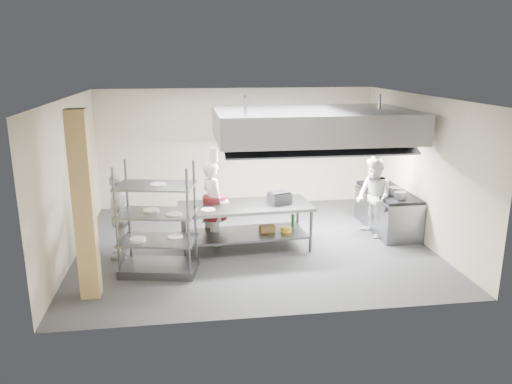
{
  "coord_description": "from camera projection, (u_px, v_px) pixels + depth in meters",
  "views": [
    {
      "loc": [
        -1.31,
        -9.58,
        3.71
      ],
      "look_at": [
        0.09,
        0.2,
        1.06
      ],
      "focal_mm": 35.0,
      "sensor_mm": 36.0,
      "label": 1
    }
  ],
  "objects": [
    {
      "name": "range_top",
      "position": [
        388.0,
        192.0,
        10.97
      ],
      "size": [
        0.78,
        1.96,
        0.06
      ],
      "primitive_type": "cube",
      "color": "black",
      "rests_on": "cooking_range"
    },
    {
      "name": "exhaust_hood",
      "position": [
        313.0,
        124.0,
        10.24
      ],
      "size": [
        4.0,
        2.5,
        0.6
      ],
      "primitive_type": "cube",
      "color": "gray",
      "rests_on": "ceiling"
    },
    {
      "name": "floor",
      "position": [
        253.0,
        244.0,
        10.3
      ],
      "size": [
        7.0,
        7.0,
        0.0
      ],
      "primitive_type": "plane",
      "color": "#303032",
      "rests_on": "ground"
    },
    {
      "name": "wall_shelf",
      "position": [
        307.0,
        147.0,
        12.87
      ],
      "size": [
        1.5,
        0.28,
        0.04
      ],
      "primitive_type": "cube",
      "color": "gray",
      "rests_on": "wall_back"
    },
    {
      "name": "column",
      "position": [
        84.0,
        206.0,
        7.69
      ],
      "size": [
        0.3,
        0.3,
        3.0
      ],
      "primitive_type": "cube",
      "color": "tan",
      "rests_on": "floor"
    },
    {
      "name": "wicker_basket",
      "position": [
        267.0,
        228.0,
        10.08
      ],
      "size": [
        0.32,
        0.24,
        0.13
      ],
      "primitive_type": "cube",
      "rotation": [
        0.0,
        0.0,
        0.1
      ],
      "color": "brown",
      "rests_on": "island_undershelf"
    },
    {
      "name": "chef_head",
      "position": [
        213.0,
        203.0,
        10.12
      ],
      "size": [
        0.65,
        0.75,
        1.73
      ],
      "primitive_type": "imported",
      "rotation": [
        0.0,
        0.0,
        2.04
      ],
      "color": "white",
      "rests_on": "floor"
    },
    {
      "name": "chef_line",
      "position": [
        373.0,
        198.0,
        10.58
      ],
      "size": [
        0.77,
        0.92,
        1.7
      ],
      "primitive_type": "imported",
      "rotation": [
        0.0,
        0.0,
        -1.41
      ],
      "color": "white",
      "rests_on": "floor"
    },
    {
      "name": "griddle",
      "position": [
        279.0,
        198.0,
        9.98
      ],
      "size": [
        0.5,
        0.45,
        0.2
      ],
      "primitive_type": "cube",
      "rotation": [
        0.0,
        0.0,
        0.37
      ],
      "color": "slate",
      "rests_on": "island_worktop"
    },
    {
      "name": "hood_strip_b",
      "position": [
        354.0,
        139.0,
        10.44
      ],
      "size": [
        1.6,
        0.12,
        0.04
      ],
      "primitive_type": "cube",
      "color": "white",
      "rests_on": "exhaust_hood"
    },
    {
      "name": "wall_right",
      "position": [
        419.0,
        168.0,
        10.39
      ],
      "size": [
        0.0,
        6.0,
        6.0
      ],
      "primitive_type": "plane",
      "rotation": [
        1.57,
        0.0,
        -1.57
      ],
      "color": "#BCB096",
      "rests_on": "ground"
    },
    {
      "name": "chef_plating",
      "position": [
        119.0,
        216.0,
        9.42
      ],
      "size": [
        0.45,
        0.99,
        1.67
      ],
      "primitive_type": "imported",
      "rotation": [
        0.0,
        0.0,
        -1.61
      ],
      "color": "silver",
      "rests_on": "floor"
    },
    {
      "name": "ceiling",
      "position": [
        253.0,
        97.0,
        9.52
      ],
      "size": [
        7.0,
        7.0,
        0.0
      ],
      "primitive_type": "plane",
      "rotation": [
        3.14,
        0.0,
        0.0
      ],
      "color": "silver",
      "rests_on": "wall_back"
    },
    {
      "name": "island_undershelf",
      "position": [
        245.0,
        234.0,
        10.02
      ],
      "size": [
        2.45,
        1.12,
        0.04
      ],
      "primitive_type": "cube",
      "rotation": [
        0.0,
        0.0,
        0.06
      ],
      "color": "slate",
      "rests_on": "island"
    },
    {
      "name": "stockpot",
      "position": [
        395.0,
        192.0,
        10.51
      ],
      "size": [
        0.27,
        0.27,
        0.19
      ],
      "primitive_type": "cylinder",
      "color": "slate",
      "rests_on": "range_top"
    },
    {
      "name": "pass_rack",
      "position": [
        157.0,
        219.0,
        8.71
      ],
      "size": [
        1.45,
        1.01,
        1.99
      ],
      "primitive_type": null,
      "rotation": [
        0.0,
        0.0,
        -0.19
      ],
      "color": "slate",
      "rests_on": "floor"
    },
    {
      "name": "island",
      "position": [
        245.0,
        226.0,
        9.98
      ],
      "size": [
        2.67,
        1.24,
        0.91
      ],
      "primitive_type": null,
      "rotation": [
        0.0,
        0.0,
        0.06
      ],
      "color": "gray",
      "rests_on": "floor"
    },
    {
      "name": "plate_stack",
      "position": [
        158.0,
        239.0,
        8.8
      ],
      "size": [
        0.28,
        0.28,
        0.05
      ],
      "primitive_type": "cylinder",
      "color": "white",
      "rests_on": "pass_rack"
    },
    {
      "name": "hood_strip_a",
      "position": [
        270.0,
        141.0,
        10.2
      ],
      "size": [
        1.6,
        0.12,
        0.04
      ],
      "primitive_type": "cube",
      "color": "white",
      "rests_on": "exhaust_hood"
    },
    {
      "name": "cooking_range",
      "position": [
        387.0,
        211.0,
        11.09
      ],
      "size": [
        0.8,
        2.0,
        0.84
      ],
      "primitive_type": "cube",
      "color": "slate",
      "rests_on": "floor"
    },
    {
      "name": "wall_left",
      "position": [
        70.0,
        179.0,
        9.43
      ],
      "size": [
        0.0,
        6.0,
        6.0
      ],
      "primitive_type": "plane",
      "rotation": [
        1.57,
        0.0,
        1.57
      ],
      "color": "#BCB096",
      "rests_on": "ground"
    },
    {
      "name": "wall_back",
      "position": [
        237.0,
        148.0,
        12.78
      ],
      "size": [
        7.0,
        0.0,
        7.0
      ],
      "primitive_type": "plane",
      "rotation": [
        1.57,
        0.0,
        0.0
      ],
      "color": "#BCB096",
      "rests_on": "ground"
    },
    {
      "name": "island_worktop",
      "position": [
        245.0,
        206.0,
        9.87
      ],
      "size": [
        2.67,
        1.24,
        0.06
      ],
      "primitive_type": "cube",
      "rotation": [
        0.0,
        0.0,
        0.06
      ],
      "color": "gray",
      "rests_on": "island"
    }
  ]
}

